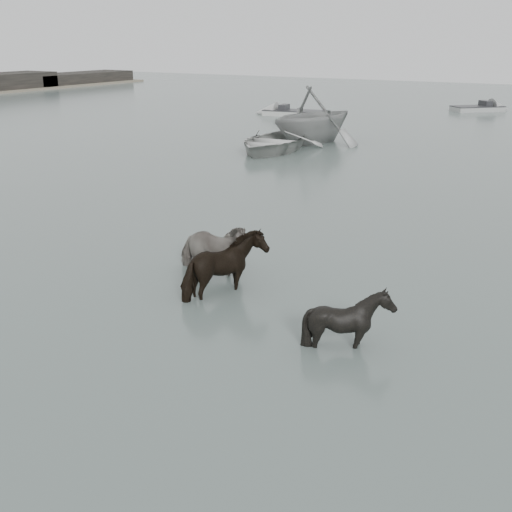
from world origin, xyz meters
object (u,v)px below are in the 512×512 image
at_px(pony_black, 349,309).
at_px(rowboat_lead, 273,139).
at_px(pony_pinto, 212,239).
at_px(pony_dark, 226,259).

relative_size(pony_black, rowboat_lead, 0.26).
xyz_separation_m(pony_pinto, pony_black, (4.13, -1.85, -0.11)).
bearing_deg(pony_dark, pony_black, -111.02).
relative_size(pony_pinto, pony_dark, 1.22).
height_order(pony_dark, rowboat_lead, pony_dark).
height_order(pony_black, rowboat_lead, pony_black).
bearing_deg(pony_pinto, pony_black, -118.17).
xyz_separation_m(pony_dark, rowboat_lead, (-7.90, 16.33, -0.24)).
bearing_deg(pony_black, pony_pinto, 78.81).
distance_m(pony_dark, rowboat_lead, 18.15).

